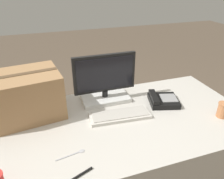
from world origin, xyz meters
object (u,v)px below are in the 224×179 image
paper_cup_right (223,110)px  spoon (75,153)px  desk_phone (162,100)px  cardboard_box (27,95)px  pen_marker (82,174)px  monitor (105,83)px  keyboard (120,115)px

paper_cup_right → spoon: (-1.01, -0.03, -0.05)m
desk_phone → cardboard_box: size_ratio=0.53×
desk_phone → paper_cup_right: 0.41m
pen_marker → monitor: bearing=42.5°
desk_phone → keyboard: bearing=-154.0°
paper_cup_right → cardboard_box: (-1.24, 0.45, 0.10)m
spoon → pen_marker: (0.00, -0.15, 0.00)m
monitor → paper_cup_right: size_ratio=4.42×
keyboard → desk_phone: 0.37m
paper_cup_right → spoon: bearing=-178.3°
desk_phone → cardboard_box: 0.97m
monitor → desk_phone: (0.40, -0.19, -0.12)m
keyboard → spoon: keyboard is taller
monitor → keyboard: (0.03, -0.25, -0.13)m
pen_marker → desk_phone: bearing=11.7°
paper_cup_right → cardboard_box: 1.32m
spoon → cardboard_box: size_ratio=0.34×
monitor → keyboard: 0.29m
keyboard → spoon: size_ratio=2.59×
keyboard → spoon: bearing=-140.0°
pen_marker → cardboard_box: bearing=88.7°
monitor → cardboard_box: (-0.55, -0.02, 0.00)m
cardboard_box → pen_marker: (0.23, -0.63, -0.15)m
paper_cup_right → pen_marker: (-1.01, -0.18, -0.05)m
desk_phone → cardboard_box: (-0.95, 0.16, 0.13)m
paper_cup_right → keyboard: bearing=161.6°
keyboard → paper_cup_right: paper_cup_right is taller
cardboard_box → pen_marker: 0.69m
desk_phone → spoon: size_ratio=1.55×
cardboard_box → pen_marker: cardboard_box is taller
desk_phone → paper_cup_right: size_ratio=2.39×
keyboard → monitor: bearing=101.2°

